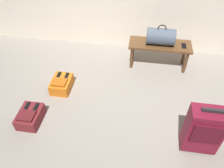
% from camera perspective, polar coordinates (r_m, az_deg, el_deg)
% --- Properties ---
extents(ground_plane, '(6.60, 6.60, 0.00)m').
position_cam_1_polar(ground_plane, '(3.21, 2.55, -5.97)').
color(ground_plane, gray).
extents(bench, '(1.00, 0.36, 0.44)m').
position_cam_1_polar(bench, '(3.77, 12.10, 9.16)').
color(bench, brown).
rests_on(bench, ground).
extents(duffel_bag_slate, '(0.44, 0.26, 0.34)m').
position_cam_1_polar(duffel_bag_slate, '(3.66, 12.37, 11.76)').
color(duffel_bag_slate, '#475160').
rests_on(duffel_bag_slate, bench).
extents(cell_phone, '(0.07, 0.14, 0.01)m').
position_cam_1_polar(cell_phone, '(3.77, 17.90, 9.29)').
color(cell_phone, black).
rests_on(cell_phone, bench).
extents(suitcase_upright_burgundy, '(0.40, 0.24, 0.71)m').
position_cam_1_polar(suitcase_upright_burgundy, '(2.73, 22.39, -10.79)').
color(suitcase_upright_burgundy, maroon).
rests_on(suitcase_upright_burgundy, ground).
extents(backpack_maroon, '(0.28, 0.38, 0.21)m').
position_cam_1_polar(backpack_maroon, '(3.18, -20.23, -7.78)').
color(backpack_maroon, maroon).
rests_on(backpack_maroon, ground).
extents(backpack_orange, '(0.28, 0.38, 0.21)m').
position_cam_1_polar(backpack_orange, '(3.49, -12.78, 0.02)').
color(backpack_orange, orange).
rests_on(backpack_orange, ground).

